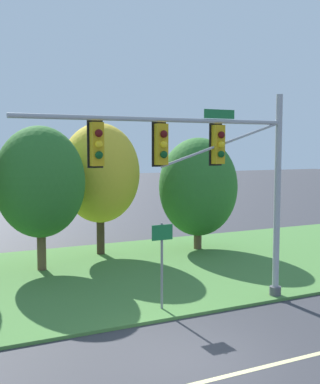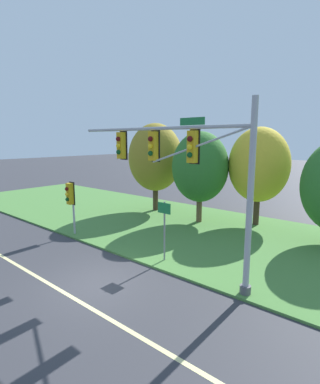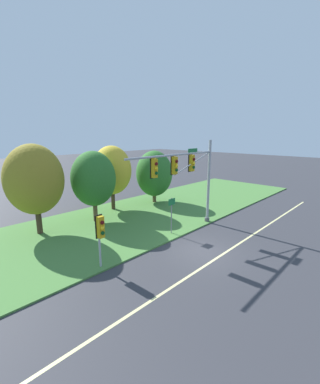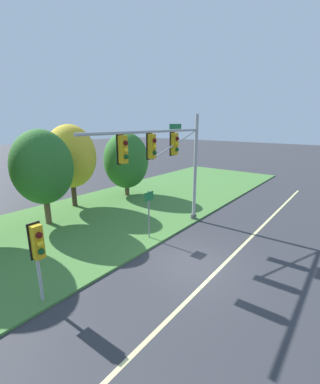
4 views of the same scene
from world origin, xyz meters
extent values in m
plane|color=#333338|center=(0.00, 0.00, 0.00)|extent=(160.00, 160.00, 0.00)
cube|color=beige|center=(0.00, -1.20, 0.00)|extent=(36.00, 0.16, 0.01)
cube|color=#477A38|center=(0.00, 8.25, 0.05)|extent=(48.00, 11.50, 0.10)
cylinder|color=#9EA0A5|center=(4.89, 2.90, 3.53)|extent=(0.22, 0.22, 6.87)
cylinder|color=#4C4C51|center=(4.89, 2.90, 0.25)|extent=(0.40, 0.40, 0.30)
cylinder|color=#9EA0A5|center=(0.49, 2.90, 6.02)|extent=(8.81, 0.14, 0.14)
cylinder|color=#9EA0A5|center=(2.69, 2.90, 5.32)|extent=(4.43, 0.08, 1.48)
cube|color=gold|center=(2.49, 2.90, 5.29)|extent=(0.34, 0.28, 1.22)
cube|color=black|center=(2.49, 3.06, 5.29)|extent=(0.46, 0.04, 1.34)
sphere|color=#4C0C0C|center=(2.49, 2.72, 5.59)|extent=(0.22, 0.22, 0.22)
sphere|color=yellow|center=(2.49, 2.72, 5.29)|extent=(0.22, 0.22, 0.22)
sphere|color=#0C4219|center=(2.49, 2.72, 4.99)|extent=(0.22, 0.22, 0.22)
cube|color=gold|center=(0.49, 2.90, 5.29)|extent=(0.34, 0.28, 1.22)
cube|color=black|center=(0.49, 3.06, 5.29)|extent=(0.46, 0.04, 1.34)
sphere|color=#4C0C0C|center=(0.49, 2.72, 5.59)|extent=(0.22, 0.22, 0.22)
sphere|color=yellow|center=(0.49, 2.72, 5.29)|extent=(0.22, 0.22, 0.22)
sphere|color=#0C4219|center=(0.49, 2.72, 4.99)|extent=(0.22, 0.22, 0.22)
cube|color=gold|center=(-1.51, 2.90, 5.29)|extent=(0.34, 0.28, 1.22)
cube|color=black|center=(-1.51, 3.06, 5.29)|extent=(0.46, 0.04, 1.34)
sphere|color=#4C0C0C|center=(-1.51, 2.72, 5.59)|extent=(0.22, 0.22, 0.22)
sphere|color=yellow|center=(-1.51, 2.72, 5.29)|extent=(0.22, 0.22, 0.22)
sphere|color=#0C4219|center=(-1.51, 2.72, 4.99)|extent=(0.22, 0.22, 0.22)
cube|color=#196B33|center=(2.49, 2.85, 6.24)|extent=(1.10, 0.04, 0.28)
cylinder|color=#9EA0A5|center=(-5.80, 2.99, 1.58)|extent=(0.12, 0.12, 2.97)
cube|color=gold|center=(-5.80, 2.79, 2.51)|extent=(0.34, 0.28, 1.22)
cube|color=black|center=(-5.80, 2.95, 2.51)|extent=(0.46, 0.04, 1.34)
sphere|color=#4C0C0C|center=(-5.80, 2.61, 2.81)|extent=(0.22, 0.22, 0.22)
sphere|color=yellow|center=(-5.80, 2.61, 2.51)|extent=(0.22, 0.22, 0.22)
sphere|color=#0C4219|center=(-5.80, 2.61, 2.21)|extent=(0.22, 0.22, 0.22)
cylinder|color=slate|center=(0.74, 3.37, 1.47)|extent=(0.08, 0.08, 2.74)
cube|color=#197238|center=(0.74, 3.34, 2.55)|extent=(0.71, 0.03, 0.49)
cylinder|color=#423021|center=(-6.11, 10.58, 1.59)|extent=(0.41, 0.41, 2.99)
ellipsoid|color=olive|center=(-6.11, 10.58, 4.22)|extent=(4.11, 4.11, 5.14)
cylinder|color=brown|center=(-1.65, 9.93, 1.44)|extent=(0.37, 0.37, 2.67)
ellipsoid|color=#2D6B28|center=(-1.65, 9.93, 3.79)|extent=(3.69, 3.69, 4.62)
cylinder|color=#423021|center=(1.56, 11.75, 1.53)|extent=(0.38, 0.38, 2.85)
ellipsoid|color=gold|center=(1.56, 11.75, 3.99)|extent=(3.78, 3.78, 4.73)
camera|label=1|loc=(-5.80, -10.01, 5.20)|focal=45.00mm
camera|label=2|loc=(9.01, -6.70, 5.57)|focal=28.00mm
camera|label=3|loc=(-13.12, -8.59, 7.47)|focal=24.00mm
camera|label=4|loc=(-9.55, -5.43, 6.44)|focal=24.00mm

